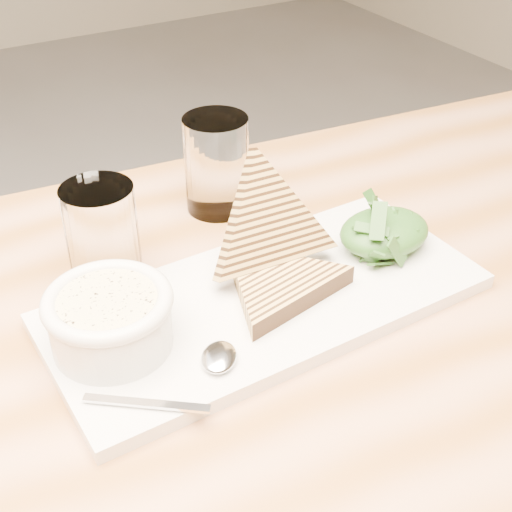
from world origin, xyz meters
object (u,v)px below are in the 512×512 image
soup_bowl (111,326)px  glass_near (103,236)px  platter (266,300)px  glass_far (217,164)px  table_top (324,362)px

soup_bowl → glass_near: size_ratio=0.97×
platter → soup_bowl: bearing=177.7°
glass_near → glass_far: glass_far is taller
table_top → glass_far: bearing=83.8°
platter → glass_near: (-0.12, 0.12, 0.05)m
table_top → soup_bowl: soup_bowl is taller
glass_far → table_top: bearing=-96.2°
table_top → soup_bowl: 0.20m
soup_bowl → glass_far: (0.21, 0.19, 0.02)m
table_top → glass_near: size_ratio=11.14×
platter → glass_near: glass_near is taller
table_top → glass_far: 0.29m
platter → soup_bowl: soup_bowl is taller
soup_bowl → glass_near: glass_near is taller
platter → glass_near: 0.18m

